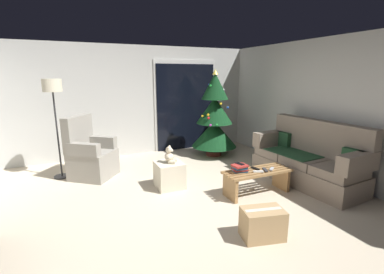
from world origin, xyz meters
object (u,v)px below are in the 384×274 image
at_px(remote_white, 258,172).
at_px(remote_graphite, 265,170).
at_px(remote_black, 255,168).
at_px(cell_phone, 240,164).
at_px(teddy_bear_cream, 170,156).
at_px(coffee_table, 257,178).
at_px(christmas_tree, 214,118).
at_px(armchair, 90,156).
at_px(floor_lamp, 53,95).
at_px(cardboard_box_taped_mid_floor, 263,224).
at_px(couch, 309,160).
at_px(ottoman, 169,175).
at_px(book_stack, 240,168).
at_px(remote_silver, 272,169).

xyz_separation_m(remote_white, remote_graphite, (0.15, 0.02, 0.00)).
xyz_separation_m(remote_black, cell_phone, (-0.29, 0.01, 0.12)).
bearing_deg(teddy_bear_cream, remote_black, -32.28).
relative_size(coffee_table, christmas_tree, 0.56).
relative_size(remote_black, armchair, 0.14).
distance_m(floor_lamp, cardboard_box_taped_mid_floor, 3.98).
bearing_deg(christmas_tree, remote_black, -100.76).
distance_m(remote_graphite, teddy_bear_cream, 1.54).
distance_m(couch, remote_graphite, 1.01).
height_order(armchair, cardboard_box_taped_mid_floor, armchair).
bearing_deg(floor_lamp, couch, -27.16).
xyz_separation_m(christmas_tree, cardboard_box_taped_mid_floor, (-1.09, -3.17, -0.70)).
relative_size(remote_graphite, christmas_tree, 0.08).
bearing_deg(remote_graphite, couch, 24.74).
bearing_deg(cell_phone, cardboard_box_taped_mid_floor, -124.77).
distance_m(ottoman, teddy_bear_cream, 0.34).
xyz_separation_m(couch, remote_white, (-1.16, -0.10, 0.00)).
xyz_separation_m(couch, book_stack, (-1.41, 0.02, 0.05)).
relative_size(remote_graphite, cardboard_box_taped_mid_floor, 0.30).
bearing_deg(armchair, cardboard_box_taped_mid_floor, -60.24).
bearing_deg(cardboard_box_taped_mid_floor, book_stack, 69.82).
bearing_deg(coffee_table, remote_white, -119.20).
distance_m(remote_silver, remote_graphite, 0.12).
height_order(remote_white, remote_black, same).
distance_m(coffee_table, cardboard_box_taped_mid_floor, 1.24).
bearing_deg(teddy_bear_cream, armchair, 137.83).
xyz_separation_m(cell_phone, ottoman, (-0.89, 0.74, -0.30)).
height_order(coffee_table, teddy_bear_cream, teddy_bear_cream).
xyz_separation_m(remote_black, remote_graphite, (0.10, -0.12, 0.00)).
bearing_deg(cardboard_box_taped_mid_floor, remote_white, 55.61).
distance_m(christmas_tree, cardboard_box_taped_mid_floor, 3.43).
relative_size(remote_white, ottoman, 0.35).
relative_size(remote_silver, armchair, 0.14).
bearing_deg(coffee_table, remote_graphite, -27.67).
bearing_deg(coffee_table, couch, 1.36).
bearing_deg(coffee_table, cell_phone, 166.43).
xyz_separation_m(remote_silver, teddy_bear_cream, (-1.39, 0.87, 0.15)).
relative_size(cell_phone, armchair, 0.13).
distance_m(remote_graphite, book_stack, 0.42).
height_order(christmas_tree, floor_lamp, christmas_tree).
height_order(coffee_table, cardboard_box_taped_mid_floor, coffee_table).
distance_m(remote_silver, cell_phone, 0.54).
distance_m(coffee_table, armchair, 2.99).
relative_size(remote_graphite, ottoman, 0.35).
relative_size(christmas_tree, ottoman, 4.48).
bearing_deg(couch, remote_silver, -173.96).
bearing_deg(remote_graphite, teddy_bear_cream, 166.20).
distance_m(remote_graphite, armchair, 3.10).
bearing_deg(book_stack, floor_lamp, 141.75).
bearing_deg(floor_lamp, book_stack, -38.25).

